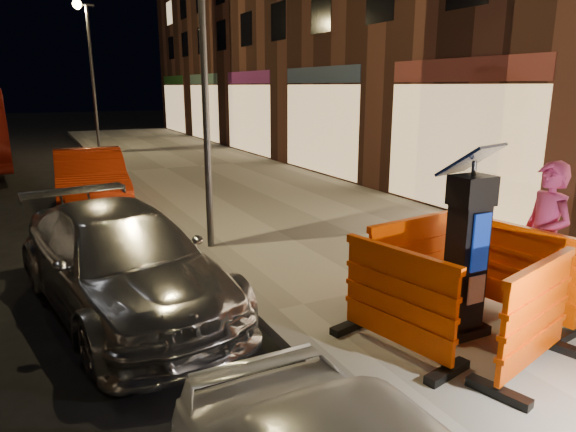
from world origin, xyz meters
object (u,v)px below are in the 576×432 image
barrier_kerbside (398,301)px  car_red (93,209)px  barrier_front (535,318)px  man (545,239)px  barrier_bldgside (521,273)px  car_silver (126,308)px  barrier_back (409,261)px  parking_kiosk (467,248)px

barrier_kerbside → car_red: size_ratio=0.34×
barrier_front → man: (1.30, 0.93, 0.39)m
barrier_front → barrier_bldgside: 1.34m
car_silver → car_red: size_ratio=1.07×
barrier_front → car_red: (-3.02, 10.13, -0.73)m
barrier_back → car_red: barrier_back is taller
parking_kiosk → car_red: (-3.02, 9.18, -1.19)m
parking_kiosk → car_silver: size_ratio=0.44×
parking_kiosk → car_silver: 4.52m
car_silver → barrier_kerbside: bearing=-58.9°
car_red → barrier_back: bearing=-66.7°
barrier_front → man: man is taller
barrier_front → barrier_back: 1.90m
car_silver → car_red: car_red is taller
parking_kiosk → man: (1.30, -0.02, -0.07)m
barrier_bldgside → car_silver: size_ratio=0.31×
barrier_back → barrier_bldgside: same height
car_silver → parking_kiosk: bearing=-49.4°
barrier_kerbside → car_red: 9.44m
barrier_front → car_silver: (-3.34, 3.76, -0.73)m
barrier_front → car_red: 10.59m
parking_kiosk → barrier_bldgside: parking_kiosk is taller
barrier_front → man: bearing=20.5°
man → parking_kiosk: bearing=-77.7°
car_silver → car_red: (0.32, 6.37, 0.00)m
parking_kiosk → barrier_back: 1.06m
barrier_back → car_red: size_ratio=0.34×
barrier_back → barrier_bldgside: (0.95, -0.95, 0.00)m
barrier_kerbside → car_silver: bearing=28.2°
barrier_bldgside → car_red: size_ratio=0.34×
parking_kiosk → barrier_back: parking_kiosk is taller
parking_kiosk → barrier_back: bearing=79.8°
barrier_back → barrier_kerbside: bearing=-142.2°
barrier_front → barrier_kerbside: 1.34m
man → barrier_kerbside: bearing=-77.4°
barrier_back → barrier_kerbside: (-0.95, -0.95, 0.00)m
barrier_kerbside → car_red: bearing=0.5°
barrier_back → car_silver: (-3.34, 1.86, -0.73)m
barrier_front → man: 1.64m
car_red → parking_kiosk: bearing=-68.7°
barrier_back → car_red: (-3.02, 8.23, -0.73)m
parking_kiosk → barrier_back: size_ratio=1.40×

